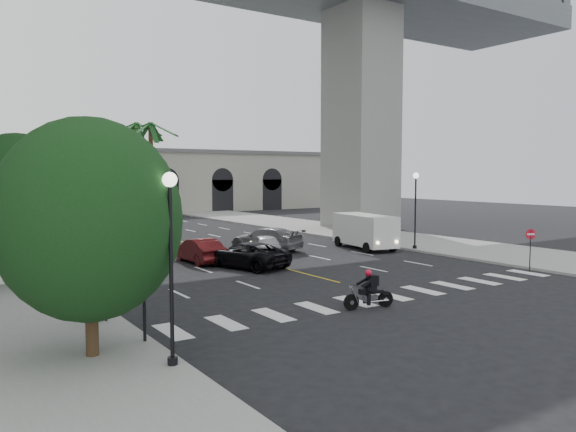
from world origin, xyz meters
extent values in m
plane|color=black|center=(0.00, 0.00, 0.00)|extent=(140.00, 140.00, 0.00)
cube|color=gray|center=(15.00, 15.00, 0.07)|extent=(8.00, 100.00, 0.15)
cube|color=gray|center=(0.00, 38.00, 0.10)|extent=(2.00, 24.00, 0.20)
cube|color=#AFAD9D|center=(0.00, 55.00, 4.00)|extent=(70.00, 10.00, 8.00)
cube|color=slate|center=(0.00, 55.00, 8.25)|extent=(71.00, 10.50, 0.50)
cube|color=gray|center=(18.50, 22.00, 10.40)|extent=(5.00, 6.00, 20.80)
cylinder|color=#47331E|center=(0.00, 28.00, 4.75)|extent=(0.40, 0.40, 9.50)
cylinder|color=#47331E|center=(0.10, 32.00, 4.90)|extent=(0.40, 0.40, 9.80)
cylinder|color=#47331E|center=(-0.20, 36.00, 4.65)|extent=(0.40, 0.40, 9.30)
cylinder|color=#47331E|center=(0.15, 40.00, 5.05)|extent=(0.40, 0.40, 10.10)
cylinder|color=#47331E|center=(-0.10, 44.00, 4.80)|extent=(0.40, 0.40, 9.60)
cylinder|color=#47331E|center=(0.20, 48.00, 4.95)|extent=(0.40, 0.40, 9.90)
cylinder|color=#382616|center=(-13.00, -3.00, 1.17)|extent=(0.36, 0.36, 2.34)
ellipsoid|color=black|center=(-13.00, -3.00, 4.03)|extent=(5.20, 5.20, 5.72)
cylinder|color=#382616|center=(-13.00, 10.00, 1.22)|extent=(0.36, 0.36, 2.45)
ellipsoid|color=black|center=(-13.00, 10.00, 4.22)|extent=(5.44, 5.44, 5.98)
cylinder|color=black|center=(-11.40, -5.00, 0.18)|extent=(0.28, 0.28, 0.36)
cylinder|color=black|center=(-11.40, -5.00, 2.60)|extent=(0.11, 0.11, 5.00)
sphere|color=white|center=(-11.40, -5.00, 5.15)|extent=(0.40, 0.40, 0.40)
cylinder|color=black|center=(-11.40, 16.00, 0.18)|extent=(0.28, 0.28, 0.36)
cylinder|color=black|center=(-11.40, 16.00, 2.60)|extent=(0.11, 0.11, 5.00)
sphere|color=white|center=(-11.40, 16.00, 5.15)|extent=(0.40, 0.40, 0.40)
cylinder|color=black|center=(11.40, 8.00, 0.18)|extent=(0.28, 0.28, 0.36)
cylinder|color=black|center=(11.40, 8.00, 2.60)|extent=(0.11, 0.11, 5.00)
sphere|color=white|center=(11.40, 8.00, 5.15)|extent=(0.40, 0.40, 0.40)
cylinder|color=black|center=(-11.30, -2.50, 1.75)|extent=(0.10, 0.10, 3.50)
cube|color=black|center=(-11.30, -2.50, 3.25)|extent=(0.25, 0.18, 0.80)
cylinder|color=black|center=(-11.30, 1.50, 1.75)|extent=(0.10, 0.10, 3.50)
cube|color=black|center=(-11.30, 1.50, 3.25)|extent=(0.25, 0.18, 0.80)
cylinder|color=black|center=(-3.10, -2.57, 0.32)|extent=(0.64, 0.24, 0.64)
cylinder|color=black|center=(-1.60, -2.89, 0.32)|extent=(0.64, 0.24, 0.64)
cube|color=silver|center=(-2.30, -2.74, 0.40)|extent=(0.48, 0.38, 0.28)
cube|color=black|center=(-2.45, -2.70, 0.70)|extent=(0.62, 0.35, 0.21)
cube|color=black|center=(-1.99, -2.80, 0.66)|extent=(0.52, 0.35, 0.13)
cylinder|color=black|center=(-2.87, -2.61, 0.93)|extent=(0.15, 0.58, 0.03)
cube|color=black|center=(-2.22, -2.75, 1.06)|extent=(0.35, 0.45, 0.55)
cube|color=black|center=(-2.06, -2.79, 1.11)|extent=(0.21, 0.34, 0.40)
sphere|color=red|center=(-2.37, -2.72, 1.42)|extent=(0.28, 0.28, 0.28)
imported|color=#ACABB0|center=(1.50, 11.49, 0.71)|extent=(3.13, 4.51, 1.42)
imported|color=#4F0F11|center=(-3.14, 11.41, 0.73)|extent=(1.59, 4.44, 1.46)
imported|color=black|center=(-1.64, 8.35, 0.72)|extent=(3.87, 5.69, 1.45)
imported|color=slate|center=(2.99, 13.82, 0.79)|extent=(3.93, 5.85, 1.57)
imported|color=#0E1F45|center=(-4.83, 19.26, 0.85)|extent=(3.72, 5.40, 1.71)
cube|color=white|center=(9.14, 10.62, 1.36)|extent=(3.03, 5.92, 2.09)
cube|color=black|center=(8.68, 7.99, 1.62)|extent=(1.95, 0.59, 0.89)
cylinder|color=black|center=(7.82, 8.83, 0.37)|extent=(0.41, 0.77, 0.73)
cylinder|color=black|center=(9.78, 8.49, 0.37)|extent=(0.41, 0.77, 0.73)
cylinder|color=black|center=(8.51, 12.74, 0.37)|extent=(0.41, 0.77, 0.73)
cylinder|color=black|center=(10.47, 12.40, 0.37)|extent=(0.41, 0.77, 0.73)
imported|color=black|center=(-11.75, 0.62, 0.94)|extent=(0.59, 0.40, 1.58)
cylinder|color=black|center=(10.50, -1.27, 1.14)|extent=(0.05, 0.05, 2.27)
cylinder|color=red|center=(10.50, -1.27, 2.04)|extent=(0.53, 0.26, 0.57)
cube|color=silver|center=(10.50, -1.27, 2.04)|extent=(0.40, 0.20, 0.09)
camera|label=1|loc=(-16.97, -19.07, 5.32)|focal=35.00mm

